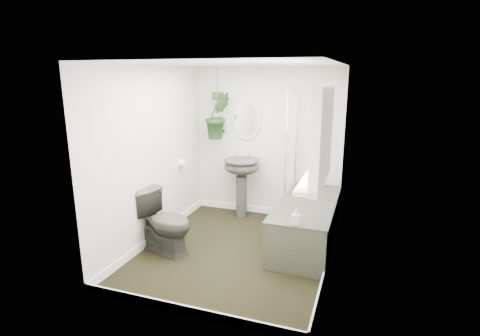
% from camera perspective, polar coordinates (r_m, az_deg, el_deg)
% --- Properties ---
extents(floor, '(2.30, 2.80, 0.02)m').
position_cam_1_polar(floor, '(4.89, -0.59, -12.55)').
color(floor, black).
rests_on(floor, ground).
extents(ceiling, '(2.30, 2.80, 0.02)m').
position_cam_1_polar(ceiling, '(4.37, -0.67, 15.77)').
color(ceiling, white).
rests_on(ceiling, ground).
extents(wall_back, '(2.30, 0.02, 2.30)m').
position_cam_1_polar(wall_back, '(5.81, 4.11, 3.83)').
color(wall_back, beige).
rests_on(wall_back, ground).
extents(wall_front, '(2.30, 0.02, 2.30)m').
position_cam_1_polar(wall_front, '(3.25, -9.14, -4.66)').
color(wall_front, beige).
rests_on(wall_front, ground).
extents(wall_left, '(0.02, 2.80, 2.30)m').
position_cam_1_polar(wall_left, '(4.99, -13.26, 1.79)').
color(wall_left, beige).
rests_on(wall_left, ground).
extents(wall_right, '(0.02, 2.80, 2.30)m').
position_cam_1_polar(wall_right, '(4.25, 14.25, -0.42)').
color(wall_right, beige).
rests_on(wall_right, ground).
extents(skirting, '(2.30, 2.80, 0.10)m').
position_cam_1_polar(skirting, '(4.86, -0.60, -11.92)').
color(skirting, white).
rests_on(skirting, floor).
extents(bathtub, '(0.72, 1.72, 0.58)m').
position_cam_1_polar(bathtub, '(5.03, 10.08, -8.24)').
color(bathtub, '#31322C').
rests_on(bathtub, floor).
extents(bath_screen, '(0.04, 0.72, 1.40)m').
position_cam_1_polar(bath_screen, '(5.27, 7.87, 4.12)').
color(bath_screen, silver).
rests_on(bath_screen, bathtub).
extents(shower_box, '(0.20, 0.10, 0.35)m').
position_cam_1_polar(shower_box, '(5.53, 12.09, 7.23)').
color(shower_box, white).
rests_on(shower_box, wall_back).
extents(oval_mirror, '(0.46, 0.03, 0.62)m').
position_cam_1_polar(oval_mirror, '(5.81, 0.98, 7.36)').
color(oval_mirror, beige).
rests_on(oval_mirror, wall_back).
extents(wall_sconce, '(0.04, 0.04, 0.22)m').
position_cam_1_polar(wall_sconce, '(5.95, -2.74, 6.54)').
color(wall_sconce, black).
rests_on(wall_sconce, wall_back).
extents(toilet_roll_holder, '(0.11, 0.11, 0.11)m').
position_cam_1_polar(toilet_roll_holder, '(5.61, -8.79, 0.72)').
color(toilet_roll_holder, white).
rests_on(toilet_roll_holder, wall_left).
extents(window_recess, '(0.08, 1.00, 0.90)m').
position_cam_1_polar(window_recess, '(3.47, 12.51, 4.91)').
color(window_recess, white).
rests_on(window_recess, wall_right).
extents(window_sill, '(0.18, 1.00, 0.04)m').
position_cam_1_polar(window_sill, '(3.57, 11.04, -1.67)').
color(window_sill, white).
rests_on(window_sill, wall_right).
extents(window_blinds, '(0.01, 0.86, 0.76)m').
position_cam_1_polar(window_blinds, '(3.48, 11.77, 4.97)').
color(window_blinds, white).
rests_on(window_blinds, wall_right).
extents(toilet, '(0.86, 0.62, 0.79)m').
position_cam_1_polar(toilet, '(4.81, -11.48, -7.99)').
color(toilet, '#31322C').
rests_on(toilet, floor).
extents(pedestal_sink, '(0.56, 0.48, 0.93)m').
position_cam_1_polar(pedestal_sink, '(5.81, 0.22, -3.10)').
color(pedestal_sink, '#31322C').
rests_on(pedestal_sink, floor).
extents(sill_plant, '(0.25, 0.24, 0.23)m').
position_cam_1_polar(sill_plant, '(3.69, 11.92, 1.00)').
color(sill_plant, black).
rests_on(sill_plant, window_sill).
extents(hanging_plant, '(0.50, 0.48, 0.70)m').
position_cam_1_polar(hanging_plant, '(5.71, -3.41, 7.98)').
color(hanging_plant, black).
rests_on(hanging_plant, ceiling).
extents(soap_bottle, '(0.09, 0.09, 0.17)m').
position_cam_1_polar(soap_bottle, '(4.16, 8.45, -7.43)').
color(soap_bottle, '#302527').
rests_on(soap_bottle, bathtub).
extents(hanging_pot, '(0.16, 0.16, 0.12)m').
position_cam_1_polar(hanging_pot, '(5.69, -3.46, 10.91)').
color(hanging_pot, '#342C21').
rests_on(hanging_pot, ceiling).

